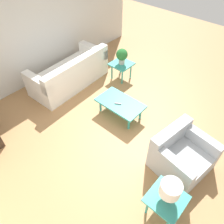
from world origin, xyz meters
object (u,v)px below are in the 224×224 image
object	(u,v)px
armchair	(181,155)
side_table_plant	(122,66)
side_table_lamp	(166,200)
table_lamp	(170,190)
coffee_table	(120,104)
potted_plant	(122,55)
sofa	(71,74)

from	to	relation	value
armchair	side_table_plant	bearing A→B (deg)	69.84
side_table_lamp	table_lamp	size ratio (longest dim) A/B	1.33
coffee_table	potted_plant	distance (m)	1.53
armchair	coffee_table	xyz separation A→B (m)	(1.73, -0.30, 0.03)
armchair	table_lamp	bearing A→B (deg)	-156.60
side_table_lamp	potted_plant	bearing A→B (deg)	-39.75
sofa	side_table_plant	world-z (taller)	sofa
potted_plant	table_lamp	bearing A→B (deg)	140.25
potted_plant	side_table_lamp	bearing A→B (deg)	140.25
potted_plant	sofa	bearing A→B (deg)	53.11
table_lamp	sofa	bearing A→B (deg)	-19.07
coffee_table	side_table_lamp	size ratio (longest dim) A/B	1.94
sofa	armchair	bearing A→B (deg)	81.74
armchair	potted_plant	xyz separation A→B (m)	(2.66, -1.45, 0.42)
sofa	side_table_plant	xyz separation A→B (m)	(-0.84, -1.12, 0.10)
potted_plant	side_table_plant	bearing A→B (deg)	135.00
side_table_lamp	side_table_plant	bearing A→B (deg)	-39.75
coffee_table	side_table_plant	bearing A→B (deg)	-51.11
side_table_plant	table_lamp	bearing A→B (deg)	140.25
side_table_plant	potted_plant	bearing A→B (deg)	-45.00
side_table_plant	armchair	bearing A→B (deg)	151.30
sofa	coffee_table	xyz separation A→B (m)	(-1.77, 0.03, 0.02)
side_table_plant	table_lamp	world-z (taller)	table_lamp
armchair	side_table_plant	world-z (taller)	armchair
coffee_table	sofa	bearing A→B (deg)	-0.92
side_table_lamp	potted_plant	size ratio (longest dim) A/B	1.30
sofa	side_table_plant	size ratio (longest dim) A/B	3.97
side_table_plant	side_table_lamp	distance (m)	3.79
side_table_plant	coffee_table	bearing A→B (deg)	128.89
sofa	side_table_lamp	size ratio (longest dim) A/B	3.97
side_table_plant	potted_plant	size ratio (longest dim) A/B	1.30
coffee_table	table_lamp	xyz separation A→B (m)	(-1.98, 1.27, 0.43)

